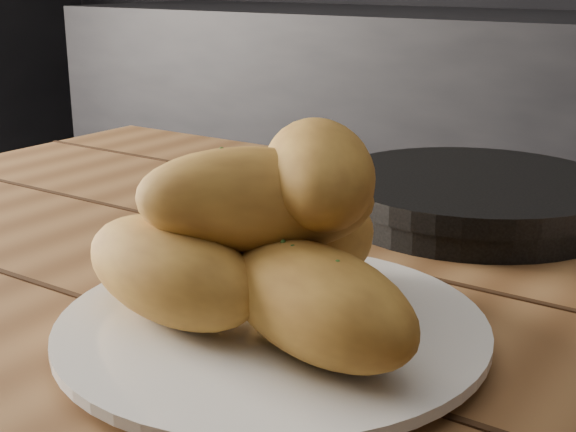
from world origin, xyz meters
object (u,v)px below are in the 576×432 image
object	(u,v)px
plate	(272,330)
skillet	(475,197)
bread_rolls	(272,239)
table	(320,416)

from	to	relation	value
plate	skillet	bearing A→B (deg)	89.52
plate	bread_rolls	distance (m)	0.07
plate	bread_rolls	xyz separation A→B (m)	(-0.00, 0.00, 0.07)
table	bread_rolls	size ratio (longest dim) A/B	4.65
table	plate	bearing A→B (deg)	-84.65
skillet	plate	bearing A→B (deg)	-90.48
bread_rolls	skillet	xyz separation A→B (m)	(0.00, 0.37, -0.05)
table	plate	distance (m)	0.14
table	plate	world-z (taller)	plate
table	bread_rolls	distance (m)	0.19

